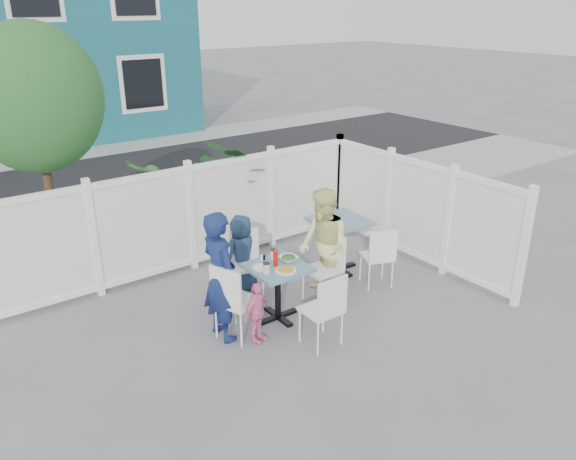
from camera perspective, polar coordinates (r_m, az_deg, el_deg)
ground at (r=6.90m, az=-0.72°, el=-11.03°), size 80.00×80.00×0.00m
near_sidewalk at (r=9.88m, az=-13.77°, el=-0.95°), size 24.00×2.60×0.01m
street at (r=13.19m, az=-20.26°, el=4.16°), size 24.00×5.00×0.01m
far_sidewalk at (r=16.10m, az=-23.62°, el=6.77°), size 24.00×1.60×0.01m
fence_back at (r=8.44m, az=-9.80°, el=1.06°), size 5.86×0.08×1.60m
fence_right at (r=8.80m, az=12.91°, el=1.72°), size 0.08×3.66×1.60m
tree at (r=8.26m, az=-24.39°, el=12.02°), size 1.80×1.62×3.59m
potted_shrub_a at (r=8.92m, az=-13.48°, el=2.02°), size 0.91×0.91×1.59m
potted_shrub_b at (r=9.50m, az=-4.50°, el=4.32°), size 1.48×1.67×1.75m
main_table at (r=7.03m, az=-1.05°, el=-4.91°), size 0.71×0.71×0.74m
spare_table at (r=8.32m, az=5.26°, el=-0.14°), size 0.83×0.83×0.81m
chair_left at (r=6.65m, az=-5.65°, el=-6.77°), size 0.55×0.56×0.98m
chair_right at (r=7.50m, az=4.04°, el=-3.29°), size 0.44×0.45×0.96m
chair_back at (r=7.71m, az=-4.28°, el=-2.83°), size 0.52×0.51×0.90m
chair_near at (r=6.51m, az=3.85°, el=-7.71°), size 0.42×0.41×0.93m
chair_spare at (r=7.94m, az=9.28°, el=-2.33°), size 0.52×0.52×0.90m
man at (r=6.61m, az=-6.90°, el=-4.70°), size 0.40×0.59×1.61m
woman at (r=7.44m, az=3.58°, el=-1.64°), size 0.80×0.90×1.55m
boy at (r=7.77m, az=-4.73°, el=-2.40°), size 0.61×0.46×1.11m
toddler at (r=6.67m, az=-3.21°, el=-8.40°), size 0.49×0.33×0.77m
plate_main at (r=6.83m, az=-0.25°, el=-4.14°), size 0.26×0.26×0.02m
plate_side at (r=6.92m, az=-2.77°, el=-3.82°), size 0.22×0.22×0.01m
salad_bowl at (r=7.09m, az=0.04°, el=-2.92°), size 0.23×0.23×0.06m
coffee_cup_a at (r=6.77m, az=-2.21°, el=-3.92°), size 0.08×0.08×0.12m
coffee_cup_b at (r=7.14m, az=-1.47°, el=-2.49°), size 0.08×0.08×0.12m
ketchup_bottle at (r=6.94m, az=-1.28°, el=-2.92°), size 0.06×0.06×0.19m
salt_shaker at (r=7.11m, az=-2.70°, el=-2.82°), size 0.03×0.03×0.07m
pepper_shaker at (r=7.12m, az=-2.43°, el=-2.80°), size 0.03×0.03×0.07m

